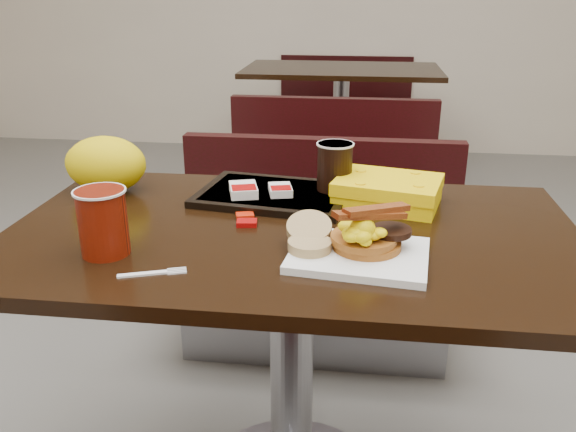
# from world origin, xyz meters

# --- Properties ---
(table_near) EXTENTS (1.20, 0.70, 0.75)m
(table_near) POSITION_xyz_m (0.00, 0.00, 0.38)
(table_near) COLOR black
(table_near) RESTS_ON floor
(bench_near_n) EXTENTS (1.00, 0.46, 0.72)m
(bench_near_n) POSITION_xyz_m (0.00, 0.70, 0.36)
(bench_near_n) COLOR black
(bench_near_n) RESTS_ON floor
(table_far) EXTENTS (1.20, 0.70, 0.75)m
(table_far) POSITION_xyz_m (0.00, 2.60, 0.38)
(table_far) COLOR black
(table_far) RESTS_ON floor
(bench_far_s) EXTENTS (1.00, 0.46, 0.72)m
(bench_far_s) POSITION_xyz_m (0.00, 1.90, 0.36)
(bench_far_s) COLOR black
(bench_far_s) RESTS_ON floor
(bench_far_n) EXTENTS (1.00, 0.46, 0.72)m
(bench_far_n) POSITION_xyz_m (0.00, 3.30, 0.36)
(bench_far_n) COLOR black
(bench_far_n) RESTS_ON floor
(platter) EXTENTS (0.28, 0.23, 0.02)m
(platter) POSITION_xyz_m (0.14, -0.13, 0.76)
(platter) COLOR white
(platter) RESTS_ON table_near
(pancake_stack) EXTENTS (0.17, 0.17, 0.03)m
(pancake_stack) POSITION_xyz_m (0.15, -0.11, 0.78)
(pancake_stack) COLOR #924518
(pancake_stack) RESTS_ON platter
(sausage_patty) EXTENTS (0.09, 0.09, 0.01)m
(sausage_patty) POSITION_xyz_m (0.20, -0.10, 0.80)
(sausage_patty) COLOR black
(sausage_patty) RESTS_ON pancake_stack
(scrambled_eggs) EXTENTS (0.10, 0.09, 0.04)m
(scrambled_eggs) POSITION_xyz_m (0.15, -0.14, 0.81)
(scrambled_eggs) COLOR #FFE905
(scrambled_eggs) RESTS_ON pancake_stack
(bacon_strips) EXTENTS (0.16, 0.13, 0.01)m
(bacon_strips) POSITION_xyz_m (0.16, -0.13, 0.84)
(bacon_strips) COLOR #451204
(bacon_strips) RESTS_ON scrambled_eggs
(muffin_bottom) EXTENTS (0.10, 0.10, 0.02)m
(muffin_bottom) POSITION_xyz_m (0.05, -0.13, 0.77)
(muffin_bottom) COLOR tan
(muffin_bottom) RESTS_ON platter
(muffin_top) EXTENTS (0.09, 0.09, 0.05)m
(muffin_top) POSITION_xyz_m (0.04, -0.08, 0.79)
(muffin_top) COLOR tan
(muffin_top) RESTS_ON platter
(coffee_cup_near) EXTENTS (0.12, 0.12, 0.13)m
(coffee_cup_near) POSITION_xyz_m (-0.34, -0.16, 0.81)
(coffee_cup_near) COLOR #981905
(coffee_cup_near) RESTS_ON table_near
(fork) EXTENTS (0.12, 0.06, 0.00)m
(fork) POSITION_xyz_m (-0.24, -0.24, 0.75)
(fork) COLOR white
(fork) RESTS_ON table_near
(knife) EXTENTS (0.09, 0.17, 0.00)m
(knife) POSITION_xyz_m (0.22, -0.04, 0.75)
(knife) COLOR white
(knife) RESTS_ON table_near
(condiment_syrup) EXTENTS (0.05, 0.04, 0.01)m
(condiment_syrup) POSITION_xyz_m (-0.11, 0.05, 0.75)
(condiment_syrup) COLOR red
(condiment_syrup) RESTS_ON table_near
(condiment_ketchup) EXTENTS (0.05, 0.04, 0.01)m
(condiment_ketchup) POSITION_xyz_m (-0.10, 0.01, 0.76)
(condiment_ketchup) COLOR #8C0504
(condiment_ketchup) RESTS_ON table_near
(tray) EXTENTS (0.39, 0.30, 0.02)m
(tray) POSITION_xyz_m (-0.07, 0.19, 0.76)
(tray) COLOR black
(tray) RESTS_ON table_near
(hashbrown_sleeve_left) EXTENTS (0.08, 0.10, 0.02)m
(hashbrown_sleeve_left) POSITION_xyz_m (-0.13, 0.16, 0.78)
(hashbrown_sleeve_left) COLOR silver
(hashbrown_sleeve_left) RESTS_ON tray
(hashbrown_sleeve_right) EXTENTS (0.07, 0.08, 0.02)m
(hashbrown_sleeve_right) POSITION_xyz_m (-0.05, 0.17, 0.78)
(hashbrown_sleeve_right) COLOR silver
(hashbrown_sleeve_right) RESTS_ON tray
(coffee_cup_far) EXTENTS (0.10, 0.10, 0.11)m
(coffee_cup_far) POSITION_xyz_m (0.08, 0.22, 0.82)
(coffee_cup_far) COLOR black
(coffee_cup_far) RESTS_ON tray
(clamshell) EXTENTS (0.27, 0.23, 0.06)m
(clamshell) POSITION_xyz_m (0.20, 0.18, 0.78)
(clamshell) COLOR #F0C304
(clamshell) RESTS_ON table_near
(paper_bag) EXTENTS (0.22, 0.18, 0.14)m
(paper_bag) POSITION_xyz_m (-0.48, 0.19, 0.82)
(paper_bag) COLOR #D9B007
(paper_bag) RESTS_ON table_near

